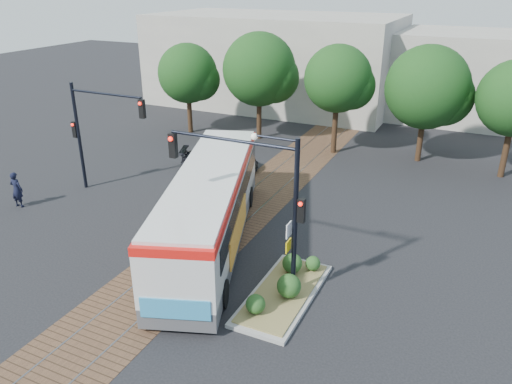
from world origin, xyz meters
TOP-DOWN VIEW (x-y plane):
  - ground at (0.00, 0.00)m, footprint 120.00×120.00m
  - trackbed at (0.00, 4.00)m, footprint 3.60×40.00m
  - tree_row at (1.21, 16.42)m, footprint 26.40×5.60m
  - warehouses at (-0.53, 28.75)m, footprint 40.00×13.00m
  - city_bus at (0.27, 1.46)m, footprint 6.94×13.07m
  - traffic_island at (4.82, -0.90)m, footprint 2.20×5.20m
  - signal_pole_main at (3.86, -0.81)m, footprint 5.49×0.46m
  - signal_pole_left at (-8.37, 4.00)m, footprint 4.99×0.34m
  - officer at (-10.81, 0.50)m, footprint 0.74×0.52m
  - parked_car at (-3.91, 9.73)m, footprint 5.17×3.56m

SIDE VIEW (x-z plane):
  - ground at x=0.00m, z-range 0.00..0.00m
  - trackbed at x=0.00m, z-range 0.00..0.02m
  - traffic_island at x=4.82m, z-range -0.24..0.89m
  - parked_car at x=-3.91m, z-range 0.00..1.39m
  - officer at x=-10.81m, z-range 0.00..1.92m
  - city_bus at x=0.27m, z-range 0.20..3.66m
  - warehouses at x=-0.53m, z-range -0.19..7.81m
  - signal_pole_left at x=-8.37m, z-range 0.86..6.86m
  - signal_pole_main at x=3.86m, z-range 1.16..7.16m
  - tree_row at x=1.21m, z-range 1.01..8.69m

